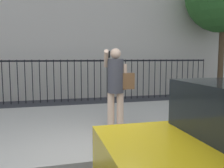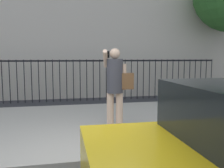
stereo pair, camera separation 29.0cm
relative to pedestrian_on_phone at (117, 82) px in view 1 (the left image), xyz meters
The scene contains 3 objects.
sidewalk 1.52m from the pedestrian_on_phone, 140.89° to the left, with size 28.00×4.40×0.15m, color #B2ADA3.
iron_fence 4.45m from the pedestrian_on_phone, 100.67° to the left, with size 12.03×0.04×1.60m.
pedestrian_on_phone is the anchor object (origin of this frame).
Camera 1 is at (-0.59, -3.47, 1.71)m, focal length 39.33 mm.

